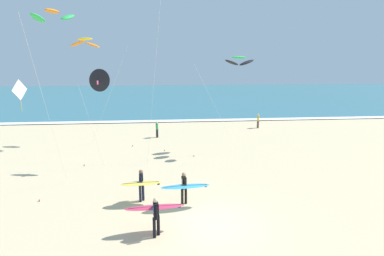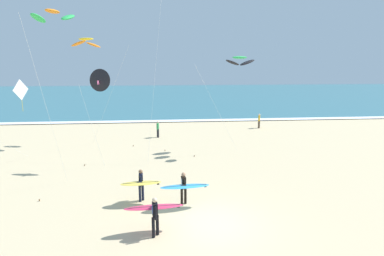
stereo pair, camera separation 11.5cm
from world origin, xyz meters
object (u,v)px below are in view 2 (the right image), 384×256
surfer_lead (141,183)px  surfer_third (184,186)px  kite_delta_charcoal_high (99,80)px  kite_arc_amber_mid (53,16)px  bystander_yellow_top (259,121)px  kite_diamond_ivory_distant (20,91)px  bystander_green_top (158,129)px  surfer_trailing (155,211)px  kite_arc_golden_near (86,43)px  kite_arc_emerald_far (240,61)px

surfer_lead → surfer_third: (2.16, -0.61, 0.00)m
kite_delta_charcoal_high → kite_arc_amber_mid: bearing=-124.5°
surfer_lead → bystander_yellow_top: size_ratio=1.30×
kite_delta_charcoal_high → bystander_yellow_top: size_ratio=4.17×
surfer_third → kite_diamond_ivory_distant: 14.94m
bystander_green_top → surfer_trailing: bearing=-89.2°
surfer_trailing → kite_arc_golden_near: size_ratio=0.28×
bystander_yellow_top → kite_arc_emerald_far: bearing=-117.6°
surfer_lead → bystander_green_top: 14.01m
surfer_lead → kite_delta_charcoal_high: bearing=117.2°
kite_diamond_ivory_distant → bystander_yellow_top: kite_diamond_ivory_distant is taller
surfer_third → kite_delta_charcoal_high: size_ratio=0.38×
kite_arc_emerald_far → bystander_yellow_top: (4.42, 8.45, -6.32)m
kite_delta_charcoal_high → bystander_yellow_top: bearing=39.1°
kite_arc_golden_near → kite_arc_amber_mid: size_ratio=0.92×
surfer_trailing → kite_delta_charcoal_high: size_ratio=0.38×
kite_delta_charcoal_high → bystander_green_top: 10.36m
kite_arc_amber_mid → kite_arc_golden_near: bearing=93.1°
kite_arc_emerald_far → kite_delta_charcoal_high: (-9.93, -3.23, -1.24)m
kite_arc_golden_near → bystander_yellow_top: 19.02m
kite_delta_charcoal_high → bystander_yellow_top: kite_delta_charcoal_high is taller
surfer_third → kite_diamond_ivory_distant: bearing=141.4°
surfer_lead → kite_diamond_ivory_distant: (-9.11, 8.38, 3.93)m
kite_arc_golden_near → kite_diamond_ivory_distant: 6.62m
surfer_trailing → bystander_yellow_top: size_ratio=1.59×
kite_diamond_ivory_distant → bystander_yellow_top: (20.56, 8.95, -4.17)m
kite_arc_golden_near → surfer_lead: bearing=-67.2°
kite_arc_emerald_far → kite_diamond_ivory_distant: bearing=-178.2°
surfer_third → bystander_green_top: surfer_third is taller
bystander_yellow_top → surfer_lead: bearing=-123.5°
surfer_lead → bystander_green_top: bearing=87.7°
kite_arc_amber_mid → kite_delta_charcoal_high: kite_arc_amber_mid is taller
kite_arc_amber_mid → kite_arc_emerald_far: size_ratio=1.31×
kite_arc_amber_mid → bystander_yellow_top: bearing=41.4°
kite_arc_amber_mid → surfer_trailing: bearing=-48.9°
kite_arc_emerald_far → bystander_green_top: bearing=141.7°
surfer_trailing → kite_arc_amber_mid: bearing=131.1°
surfer_third → bystander_yellow_top: 20.20m
kite_arc_emerald_far → bystander_yellow_top: bearing=62.4°
surfer_lead → kite_arc_amber_mid: size_ratio=0.21×
surfer_lead → kite_delta_charcoal_high: size_ratio=0.31×
kite_arc_emerald_far → bystander_yellow_top: 11.44m
kite_arc_emerald_far → bystander_green_top: kite_arc_emerald_far is taller
surfer_lead → kite_arc_golden_near: bearing=112.8°
surfer_trailing → surfer_third: size_ratio=1.01×
kite_arc_golden_near → surfer_trailing: bearing=-68.8°
surfer_third → surfer_trailing: bearing=-119.7°
surfer_third → kite_arc_golden_near: size_ratio=0.28×
kite_arc_golden_near → kite_arc_emerald_far: size_ratio=1.20×
surfer_lead → kite_delta_charcoal_high: 7.99m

